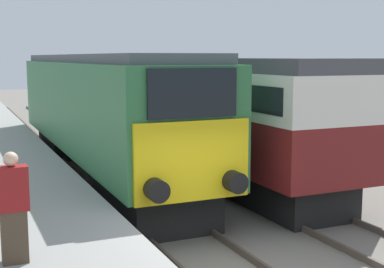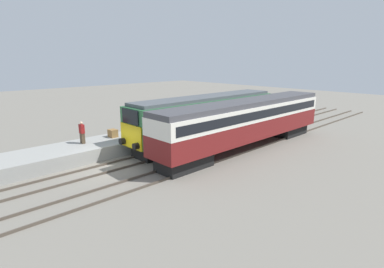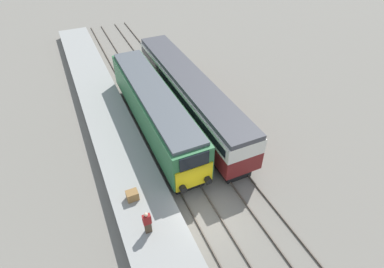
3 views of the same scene
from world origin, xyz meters
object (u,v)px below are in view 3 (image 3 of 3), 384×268
locomotive (154,109)px  passenger_carriage (189,92)px  person_on_platform (147,223)px  luggage_crate (132,195)px

locomotive → passenger_carriage: size_ratio=0.86×
locomotive → person_on_platform: locomotive is taller
locomotive → luggage_crate: 7.74m
locomotive → passenger_carriage: (3.40, 0.96, 0.11)m
passenger_carriage → locomotive: bearing=-164.2°
passenger_carriage → luggage_crate: passenger_carriage is taller
person_on_platform → luggage_crate: bearing=93.8°
locomotive → luggage_crate: (-3.77, -6.69, -0.97)m
locomotive → luggage_crate: locomotive is taller
passenger_carriage → person_on_platform: (-7.01, -10.17, -0.58)m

